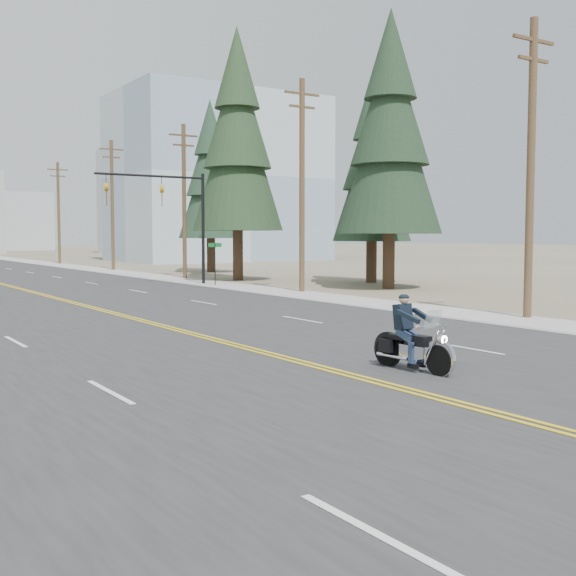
{
  "coord_description": "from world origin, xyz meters",
  "views": [
    {
      "loc": [
        -9.69,
        -9.57,
        3.08
      ],
      "look_at": [
        1.44,
        7.46,
        1.6
      ],
      "focal_mm": 45.0,
      "sensor_mm": 36.0,
      "label": 1
    }
  ],
  "objects": [
    {
      "name": "ground_plane",
      "position": [
        0.0,
        0.0,
        0.0
      ],
      "size": [
        400.0,
        400.0,
        0.0
      ],
      "primitive_type": "plane",
      "color": "#776D56",
      "rests_on": "ground"
    },
    {
      "name": "sidewalk_right",
      "position": [
        11.5,
        70.0,
        0.01
      ],
      "size": [
        3.0,
        200.0,
        0.01
      ],
      "primitive_type": "cube",
      "color": "#A5A5A0",
      "rests_on": "ground"
    },
    {
      "name": "traffic_mast_right",
      "position": [
        8.98,
        32.0,
        4.94
      ],
      "size": [
        7.1,
        0.26,
        7.0
      ],
      "color": "black",
      "rests_on": "ground"
    },
    {
      "name": "street_sign",
      "position": [
        10.8,
        30.0,
        1.8
      ],
      "size": [
        0.9,
        0.06,
        2.62
      ],
      "color": "black",
      "rests_on": "ground"
    },
    {
      "name": "utility_pole_a",
      "position": [
        12.5,
        8.0,
        5.73
      ],
      "size": [
        2.2,
        0.3,
        11.0
      ],
      "color": "brown",
      "rests_on": "ground"
    },
    {
      "name": "utility_pole_b",
      "position": [
        12.5,
        23.0,
        5.98
      ],
      "size": [
        2.2,
        0.3,
        11.5
      ],
      "color": "brown",
      "rests_on": "ground"
    },
    {
      "name": "utility_pole_c",
      "position": [
        12.5,
        38.0,
        5.73
      ],
      "size": [
        2.2,
        0.3,
        11.0
      ],
      "color": "brown",
      "rests_on": "ground"
    },
    {
      "name": "utility_pole_d",
      "position": [
        12.5,
        53.0,
        5.98
      ],
      "size": [
        2.2,
        0.3,
        11.5
      ],
      "color": "brown",
      "rests_on": "ground"
    },
    {
      "name": "utility_pole_e",
      "position": [
        12.5,
        70.0,
        5.73
      ],
      "size": [
        2.2,
        0.3,
        11.0
      ],
      "color": "brown",
      "rests_on": "ground"
    },
    {
      "name": "glass_building",
      "position": [
        32.0,
        70.0,
        10.0
      ],
      "size": [
        24.0,
        16.0,
        20.0
      ],
      "primitive_type": "cube",
      "color": "#9EB5CC",
      "rests_on": "ground"
    },
    {
      "name": "haze_bldg_c",
      "position": [
        40.0,
        110.0,
        9.0
      ],
      "size": [
        16.0,
        12.0,
        18.0
      ],
      "primitive_type": "cube",
      "color": "#B7BCC6",
      "rests_on": "ground"
    },
    {
      "name": "haze_bldg_e",
      "position": [
        25.0,
        150.0,
        6.0
      ],
      "size": [
        14.0,
        14.0,
        12.0
      ],
      "primitive_type": "cube",
      "color": "#B7BCC6",
      "rests_on": "ground"
    },
    {
      "name": "motorcyclist",
      "position": [
        1.56,
        2.46,
        0.87
      ],
      "size": [
        1.11,
        2.29,
        1.74
      ],
      "primitive_type": null,
      "rotation": [
        0.0,
        0.0,
        3.21
      ],
      "color": "black",
      "rests_on": "ground"
    },
    {
      "name": "conifer_near",
      "position": [
        18.03,
        22.19,
        9.17
      ],
      "size": [
        6.03,
        6.03,
        15.97
      ],
      "rotation": [
        0.0,
        0.0,
        0.06
      ],
      "color": "#382619",
      "rests_on": "ground"
    },
    {
      "name": "conifer_mid",
      "position": [
        20.68,
        26.91,
        7.81
      ],
      "size": [
        5.1,
        5.1,
        13.6
      ],
      "rotation": [
        0.0,
        0.0,
        -0.19
      ],
      "color": "#382619",
      "rests_on": "ground"
    },
    {
      "name": "conifer_tall",
      "position": [
        14.53,
        33.79,
        9.86
      ],
      "size": [
        6.18,
        6.18,
        17.17
      ],
      "rotation": [
        0.0,
        0.0,
        0.27
      ],
      "color": "#382619",
      "rests_on": "ground"
    },
    {
      "name": "conifer_far",
      "position": [
        18.0,
        44.62,
        8.23
      ],
      "size": [
        5.36,
        5.36,
        14.35
      ],
      "rotation": [
        0.0,
        0.0,
        0.27
      ],
      "color": "#382619",
      "rests_on": "ground"
    }
  ]
}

